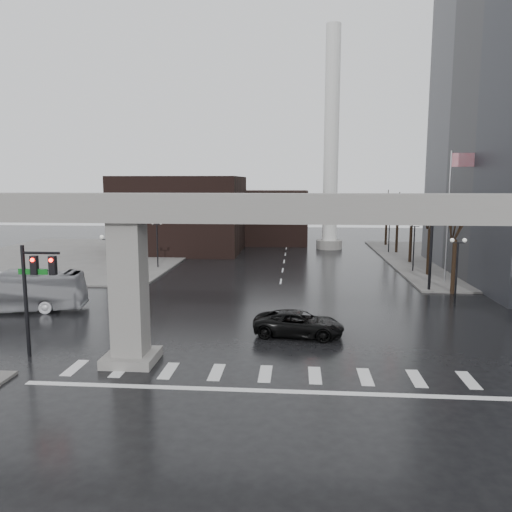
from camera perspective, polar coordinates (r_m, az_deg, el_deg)
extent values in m
plane|color=black|center=(25.87, 1.22, -12.49)|extent=(160.00, 160.00, 0.00)
cube|color=slate|center=(65.58, 26.63, -0.51)|extent=(28.00, 36.00, 0.15)
cube|color=slate|center=(66.72, -19.64, 0.03)|extent=(28.00, 36.00, 0.15)
cube|color=gray|center=(24.20, 1.28, 5.50)|extent=(48.00, 2.20, 1.40)
cube|color=gray|center=(26.16, -14.29, -4.16)|extent=(1.60, 1.60, 7.30)
cube|color=gray|center=(27.09, -14.03, -11.20)|extent=(2.60, 2.60, 0.50)
cube|color=black|center=(68.03, -8.46, 4.76)|extent=(16.00, 14.00, 10.00)
cube|color=black|center=(76.38, 2.11, 4.48)|extent=(10.00, 10.00, 8.00)
cylinder|color=silver|center=(70.51, 8.61, 13.01)|extent=(2.00, 2.00, 30.00)
cylinder|color=gray|center=(70.80, 8.36, 1.32)|extent=(3.60, 3.60, 1.20)
cylinder|color=black|center=(44.71, 19.38, 1.22)|extent=(0.24, 0.24, 8.00)
cylinder|color=black|center=(43.30, 11.86, 5.55)|extent=(12.00, 0.18, 0.18)
cube|color=black|center=(43.81, 15.74, 4.59)|extent=(0.35, 0.30, 1.00)
cube|color=black|center=(43.28, 11.17, 4.70)|extent=(0.35, 0.30, 1.00)
cube|color=black|center=(43.03, 6.52, 4.79)|extent=(0.35, 0.30, 1.00)
sphere|color=#FF0C05|center=(43.62, 15.80, 4.97)|extent=(0.20, 0.20, 0.20)
cube|color=#0D6018|center=(44.09, 17.68, 5.12)|extent=(1.80, 0.05, 0.35)
cube|color=#0D6018|center=(43.11, 9.20, 5.34)|extent=(1.80, 0.05, 0.35)
cylinder|color=black|center=(29.12, -24.81, -4.73)|extent=(0.20, 0.20, 6.00)
cylinder|color=black|center=(28.19, -23.37, 0.32)|extent=(2.00, 0.14, 0.14)
cube|color=black|center=(28.47, -24.00, -0.96)|extent=(0.35, 0.30, 1.00)
cube|color=black|center=(28.01, -22.21, -1.00)|extent=(0.35, 0.30, 1.00)
cube|color=#0D6018|center=(28.57, -24.14, -1.65)|extent=(1.60, 0.05, 0.30)
cylinder|color=silver|center=(48.18, 21.08, 4.01)|extent=(0.12, 0.12, 12.00)
cube|color=red|center=(48.40, 22.57, 10.11)|extent=(2.00, 0.03, 1.20)
cylinder|color=black|center=(40.56, 21.93, -1.90)|extent=(0.14, 0.14, 4.80)
cube|color=black|center=(40.23, 22.11, 1.40)|extent=(0.90, 0.06, 0.06)
sphere|color=silver|center=(40.08, 21.51, 1.70)|extent=(0.32, 0.32, 0.32)
sphere|color=silver|center=(40.35, 22.74, 1.67)|extent=(0.32, 0.32, 0.32)
cylinder|color=black|center=(53.93, 17.58, 0.74)|extent=(0.14, 0.14, 4.80)
cube|color=black|center=(53.68, 17.69, 3.23)|extent=(0.90, 0.06, 0.06)
sphere|color=silver|center=(53.57, 17.23, 3.45)|extent=(0.32, 0.32, 0.32)
sphere|color=silver|center=(53.77, 18.17, 3.43)|extent=(0.32, 0.32, 0.32)
cylinder|color=black|center=(67.56, 14.97, 2.32)|extent=(0.14, 0.14, 4.80)
cube|color=black|center=(67.36, 15.04, 4.31)|extent=(0.90, 0.06, 0.06)
sphere|color=silver|center=(67.27, 14.67, 4.49)|extent=(0.32, 0.32, 0.32)
sphere|color=silver|center=(67.43, 15.43, 4.47)|extent=(0.32, 0.32, 0.32)
cylinder|color=black|center=(41.51, -16.48, -1.41)|extent=(0.14, 0.14, 4.80)
cube|color=black|center=(41.19, -16.61, 1.82)|extent=(0.90, 0.06, 0.06)
sphere|color=silver|center=(41.33, -17.21, 2.09)|extent=(0.32, 0.32, 0.32)
sphere|color=silver|center=(41.01, -16.04, 2.10)|extent=(0.32, 0.32, 0.32)
cylinder|color=black|center=(54.65, -11.21, 1.07)|extent=(0.14, 0.14, 4.80)
cube|color=black|center=(54.41, -11.28, 3.53)|extent=(0.90, 0.06, 0.06)
sphere|color=silver|center=(54.52, -11.74, 3.73)|extent=(0.32, 0.32, 0.32)
sphere|color=silver|center=(54.27, -10.83, 3.74)|extent=(0.32, 0.32, 0.32)
cylinder|color=black|center=(68.13, -8.00, 2.58)|extent=(0.14, 0.14, 4.80)
cube|color=black|center=(67.94, -8.04, 4.55)|extent=(0.90, 0.06, 0.06)
sphere|color=silver|center=(68.02, -8.42, 4.71)|extent=(0.32, 0.32, 0.32)
sphere|color=silver|center=(67.83, -7.68, 4.72)|extent=(0.32, 0.32, 0.32)
cylinder|color=black|center=(44.64, 21.64, -1.15)|extent=(0.34, 0.34, 4.55)
cylinder|color=black|center=(44.22, 21.91, 3.63)|extent=(0.12, 1.52, 2.98)
cylinder|color=black|center=(44.62, 22.41, 3.34)|extent=(0.83, 1.14, 2.51)
cylinder|color=black|center=(52.25, 19.12, 0.35)|extent=(0.34, 0.34, 4.66)
cylinder|color=black|center=(51.89, 19.33, 4.54)|extent=(0.12, 1.55, 3.05)
cylinder|color=black|center=(52.27, 19.78, 4.28)|extent=(0.85, 1.16, 2.57)
cylinder|color=black|center=(59.96, 17.25, 1.47)|extent=(0.34, 0.34, 4.76)
cylinder|color=black|center=(59.64, 17.41, 5.20)|extent=(0.12, 1.59, 3.11)
cylinder|color=black|center=(60.01, 17.82, 4.97)|extent=(0.86, 1.18, 2.62)
cylinder|color=black|center=(67.74, 15.80, 2.33)|extent=(0.34, 0.34, 4.87)
cylinder|color=black|center=(67.46, 15.94, 5.71)|extent=(0.12, 1.62, 3.18)
cylinder|color=black|center=(67.81, 16.30, 5.50)|extent=(0.88, 1.20, 2.68)
cylinder|color=black|center=(75.56, 14.65, 3.02)|extent=(0.34, 0.34, 4.97)
cylinder|color=black|center=(75.31, 14.77, 6.11)|extent=(0.12, 1.65, 3.25)
cylinder|color=black|center=(75.65, 15.10, 5.91)|extent=(0.89, 1.23, 2.74)
imported|color=black|center=(30.58, 4.91, -7.70)|extent=(5.69, 3.12, 1.51)
imported|color=#B4B4B9|center=(40.11, -26.39, -3.63)|extent=(10.82, 4.36, 2.94)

